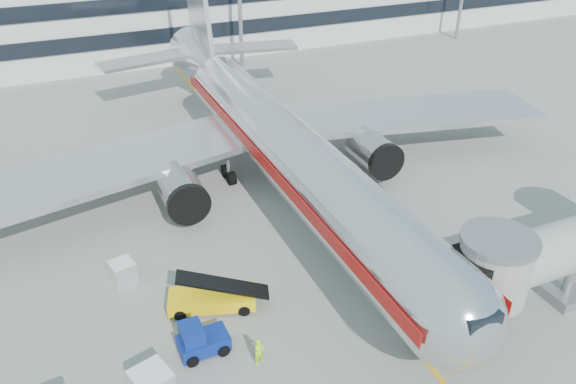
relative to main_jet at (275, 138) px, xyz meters
name	(u,v)px	position (x,y,z in m)	size (l,w,h in m)	color
ground	(345,267)	(0.00, -11.72, -4.23)	(180.00, 180.00, 0.00)	gray
lead_in_line	(284,195)	(0.00, -1.72, -4.23)	(0.25, 70.00, 0.01)	#F4B00C
main_jet	(275,138)	(0.00, 0.00, 0.00)	(50.95, 48.70, 16.06)	silver
belt_loader	(212,298)	(-8.99, -11.97, -3.52)	(5.41, 3.27, 2.53)	yellow
baggage_tug	(200,340)	(-10.61, -15.10, -3.37)	(2.70, 1.77, 1.99)	navy
cargo_container_right	(123,272)	(-13.35, -7.44, -3.50)	(1.66, 1.66, 1.46)	silver
ramp_worker	(259,352)	(-8.02, -17.07, -3.42)	(0.59, 0.39, 1.63)	#C6FB1A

